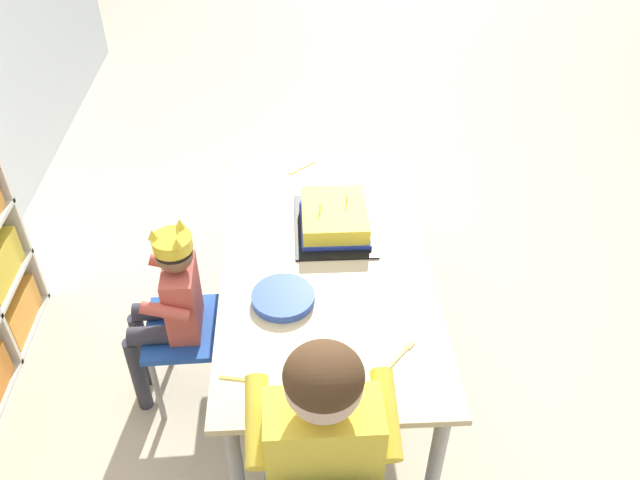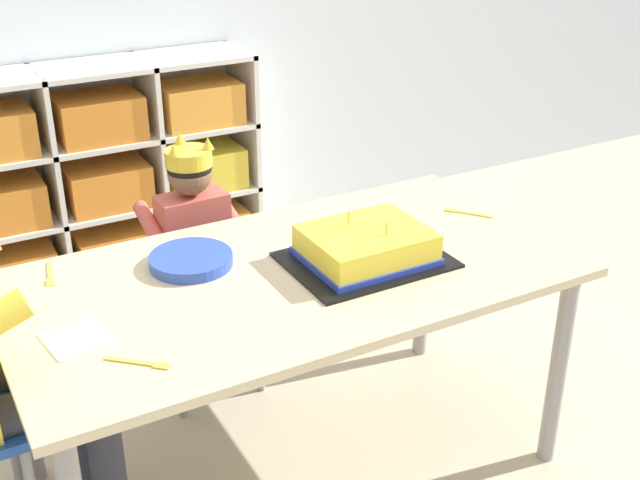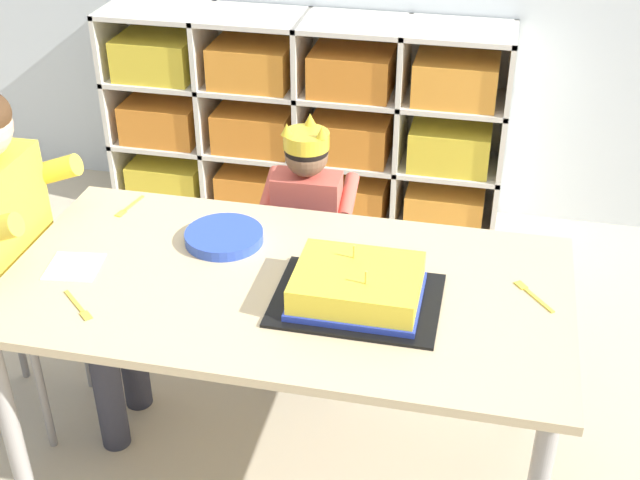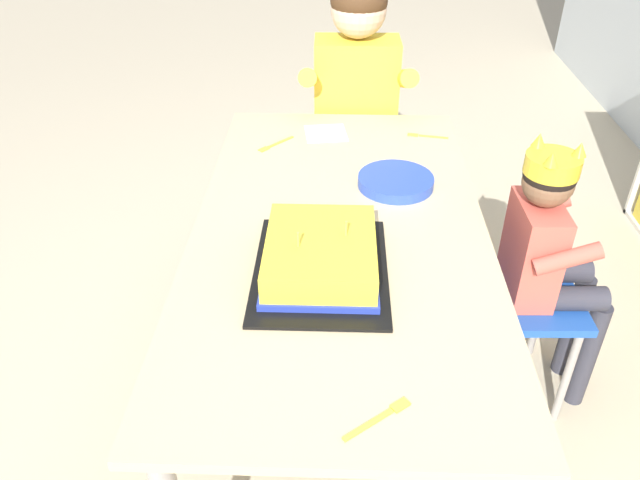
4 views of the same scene
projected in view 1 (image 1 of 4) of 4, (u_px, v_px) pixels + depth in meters
ground at (325, 371)px, 2.77m from camera, size 16.00×16.00×0.00m
activity_table at (326, 273)px, 2.41m from camera, size 1.44×0.76×0.64m
classroom_chair_blue at (204, 325)px, 2.46m from camera, size 0.35×0.37×0.62m
child_with_crown at (170, 298)px, 2.36m from camera, size 0.30×0.31×0.85m
adult_helper_seated at (322, 436)px, 1.75m from camera, size 0.44×0.41×1.07m
birthday_cake_on_tray at (334, 218)px, 2.49m from camera, size 0.41×0.31×0.13m
paper_plate_stack at (283, 298)px, 2.18m from camera, size 0.22×0.22×0.03m
paper_napkin_square at (353, 379)px, 1.93m from camera, size 0.15×0.15×0.00m
fork_at_table_front_edge at (402, 353)px, 2.01m from camera, size 0.12×0.11×0.00m
fork_by_napkin at (244, 380)px, 1.93m from camera, size 0.04×0.13×0.00m
fork_near_cake_tray at (301, 168)px, 2.84m from camera, size 0.10×0.12×0.00m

